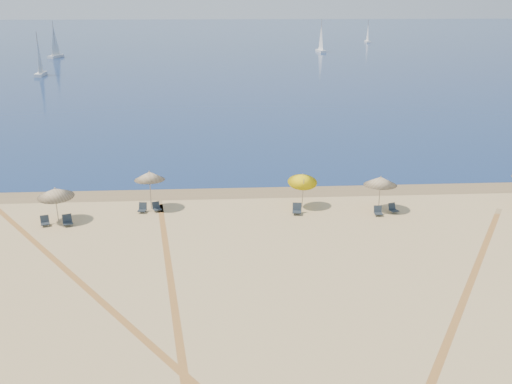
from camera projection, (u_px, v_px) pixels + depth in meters
ocean at (222, 35)px, 233.21m from camera, size 500.00×500.00×0.00m
wet_sand at (252, 192)px, 42.65m from camera, size 500.00×500.00×0.00m
umbrella_1 at (55, 193)px, 36.33m from camera, size 2.25×2.29×2.31m
umbrella_2 at (149, 176)px, 38.47m from camera, size 2.01×2.01×2.65m
umbrella_3 at (303, 179)px, 38.80m from camera, size 1.96×2.03×2.58m
umbrella_4 at (380, 181)px, 38.28m from camera, size 2.17×2.17×2.38m
chair_2 at (45, 221)px, 36.21m from camera, size 0.69×0.74×0.62m
chair_3 at (67, 221)px, 36.24m from camera, size 0.75×0.81×0.68m
chair_4 at (142, 208)px, 38.50m from camera, size 0.60×0.68×0.63m
chair_5 at (157, 207)px, 38.71m from camera, size 0.70×0.74×0.60m
chair_6 at (297, 209)px, 38.19m from camera, size 0.68×0.77×0.71m
chair_7 at (378, 211)px, 37.96m from camera, size 0.54×0.62×0.61m
chair_8 at (393, 209)px, 38.45m from camera, size 0.68×0.74×0.61m
sailboat_0 at (368, 36)px, 191.79m from camera, size 1.55×4.91×7.21m
sailboat_1 at (55, 47)px, 140.80m from camera, size 2.68×5.97×8.63m
sailboat_2 at (40, 63)px, 107.17m from camera, size 1.66×5.34×7.85m
sailboat_3 at (321, 42)px, 155.99m from camera, size 1.97×5.84×8.54m
tire_tracks at (233, 293)px, 27.91m from camera, size 57.58×43.25×0.00m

